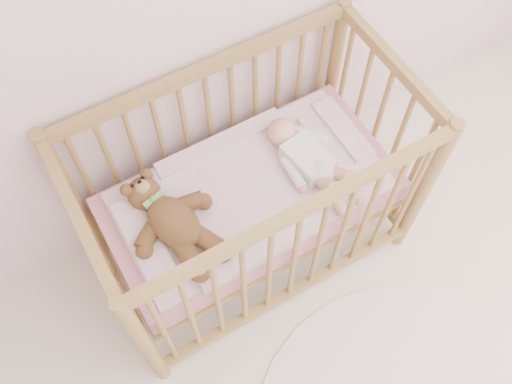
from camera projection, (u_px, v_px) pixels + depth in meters
crib at (250, 197)px, 2.43m from camera, size 1.36×0.76×1.00m
mattress at (250, 199)px, 2.44m from camera, size 1.22×0.62×0.13m
blanket at (250, 190)px, 2.37m from camera, size 1.10×0.58×0.06m
baby at (308, 157)px, 2.37m from camera, size 0.35×0.59×0.13m
teddy_bear at (174, 223)px, 2.21m from camera, size 0.51×0.62×0.15m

